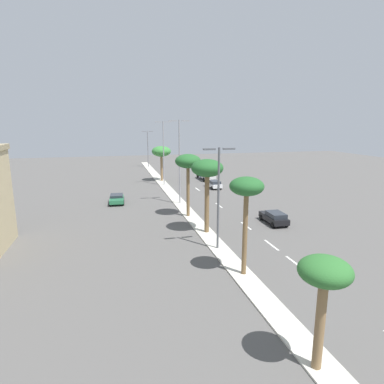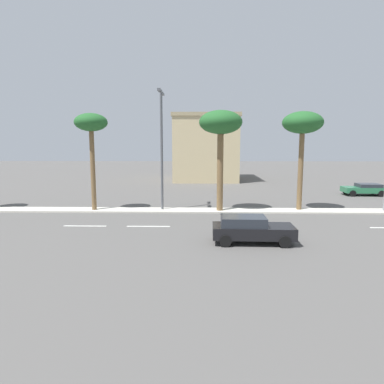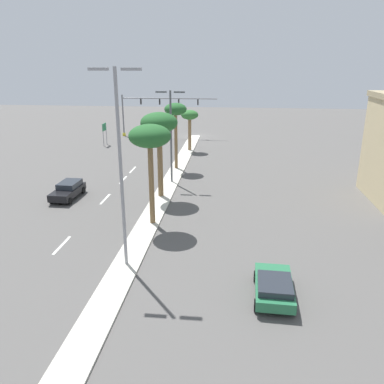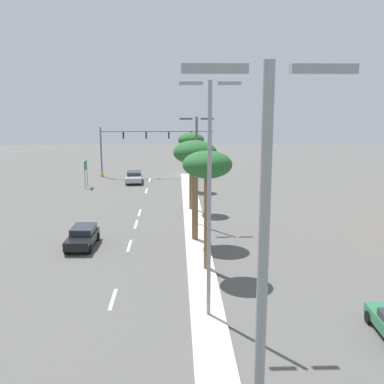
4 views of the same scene
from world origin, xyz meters
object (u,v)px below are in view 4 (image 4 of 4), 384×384
Objects in this scene: street_lamp_front at (209,186)px; street_lamp_right at (261,337)px; sedan_black_outboard at (83,236)px; palm_tree_mid at (191,143)px; palm_tree_inboard at (193,151)px; sedan_silver_rear at (134,177)px; directional_road_sign at (86,168)px; palm_tree_near at (207,168)px; traffic_signal_gantry at (132,144)px; street_lamp_rear at (197,162)px; palm_tree_rear at (195,156)px.

street_lamp_right is at bearing 89.71° from street_lamp_front.
street_lamp_right is 2.64× the size of sedan_black_outboard.
street_lamp_right is (-0.09, 37.52, 0.16)m from palm_tree_mid.
palm_tree_inboard is at bearing -113.20° from sedan_black_outboard.
palm_tree_inboard is 10.09m from sedan_silver_rear.
palm_tree_near is at bearing 114.59° from directional_road_sign.
traffic_signal_gantry is 3.63× the size of sedan_black_outboard.
palm_tree_mid is at bearing 110.53° from traffic_signal_gantry.
palm_tree_near is 33.18m from sedan_silver_rear.
street_lamp_rear reaches higher than directional_road_sign.
sedan_black_outboard is at bearing 52.60° from palm_tree_mid.
sedan_black_outboard is (9.04, 21.10, -3.99)m from palm_tree_inboard.
palm_tree_rear is 0.67× the size of street_lamp_right.
palm_tree_rear is at bearing 89.93° from palm_tree_mid.
sedan_black_outboard is (8.55, 11.18, -5.89)m from palm_tree_mid.
street_lamp_right reaches higher than palm_tree_inboard.
traffic_signal_gantry is 13.03m from palm_tree_inboard.
palm_tree_inboard reaches higher than directional_road_sign.
street_lamp_front reaches higher than sedan_black_outboard.
palm_tree_mid is 1.71× the size of sedan_black_outboard.
directional_road_sign is 0.36× the size of street_lamp_rear.
sedan_silver_rear is (6.98, -15.37, -5.91)m from palm_tree_mid.
sedan_silver_rear is at bearing -36.12° from palm_tree_inboard.
sedan_black_outboard is 0.94× the size of sedan_silver_rear.
palm_tree_near is at bearing 90.01° from palm_tree_inboard.
palm_tree_near is (-13.12, 28.67, 4.35)m from directional_road_sign.
palm_tree_near is (-0.51, 6.38, 0.04)m from palm_tree_rear.
sedan_black_outboard is (8.64, -26.33, -6.05)m from street_lamp_right.
traffic_signal_gantry is at bearing -83.24° from sedan_silver_rear.
street_lamp_right is at bearing 108.16° from sedan_black_outboard.
traffic_signal_gantry is 37.49m from palm_tree_near.
directional_road_sign is at bearing -75.68° from street_lamp_right.
street_lamp_front is at bearing -90.29° from street_lamp_right.
street_lamp_right is at bearing 104.32° from directional_road_sign.
palm_tree_inboard is 0.60× the size of street_lamp_rear.
sedan_black_outboard is (8.85, 5.76, -4.83)m from street_lamp_rear.
palm_tree_near is at bearing -91.11° from street_lamp_right.
palm_tree_near is (-8.05, 36.55, 2.23)m from traffic_signal_gantry.
palm_tree_mid is 15.26m from sedan_black_outboard.
palm_tree_mid is 17.89m from sedan_silver_rear.
palm_tree_mid is 0.64× the size of street_lamp_front.
street_lamp_right reaches higher than palm_tree_near.
palm_tree_inboard is 1.27× the size of sedan_black_outboard.
street_lamp_front is (0.33, 32.88, 2.12)m from palm_tree_inboard.
sedan_black_outboard is (8.71, -11.79, -6.11)m from street_lamp_front.
street_lamp_front reaches higher than directional_road_sign.
palm_tree_near reaches higher than palm_tree_inboard.
palm_tree_rear is 1.76× the size of sedan_black_outboard.
street_lamp_rear is 1.98× the size of sedan_silver_rear.
directional_road_sign is 13.53m from palm_tree_inboard.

